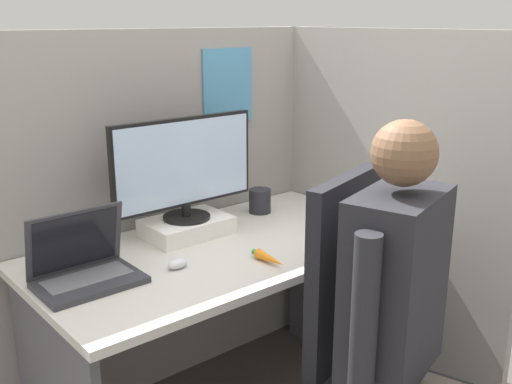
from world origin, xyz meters
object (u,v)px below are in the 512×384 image
carrot_toy (270,259)px  monitor (184,166)px  coffee_mug (260,201)px  laptop (85,269)px  person (405,321)px  stapler (337,207)px  paper_box (187,227)px  office_chair (367,357)px

carrot_toy → monitor: bearing=97.5°
monitor → coffee_mug: 0.46m
laptop → coffee_mug: 0.91m
coffee_mug → person: bearing=-108.5°
laptop → coffee_mug: bearing=12.0°
laptop → stapler: bearing=-1.7°
monitor → coffee_mug: (0.40, 0.03, -0.22)m
paper_box → person: size_ratio=0.25×
carrot_toy → coffee_mug: coffee_mug is taller
office_chair → person: (-0.05, -0.16, 0.21)m
paper_box → office_chair: 0.86m
carrot_toy → office_chair: 0.45m
stapler → person: (-0.59, -0.79, -0.02)m
paper_box → laptop: 0.52m
stapler → carrot_toy: stapler is taller
paper_box → monitor: (-0.00, 0.00, 0.24)m
monitor → person: size_ratio=0.47×
monitor → person: 1.02m
stapler → carrot_toy: bearing=-158.5°
laptop → carrot_toy: 0.61m
paper_box → carrot_toy: bearing=-82.5°
carrot_toy → person: (0.00, -0.56, -0.01)m
coffee_mug → monitor: bearing=-176.0°
laptop → coffee_mug: size_ratio=3.07×
coffee_mug → laptop: bearing=-168.0°
laptop → carrot_toy: bearing=-25.8°
monitor → person: (0.06, -0.99, -0.26)m
paper_box → coffee_mug: bearing=4.4°
carrot_toy → coffee_mug: bearing=53.1°
paper_box → person: 0.99m
laptop → person: person is taller
laptop → coffee_mug: laptop is taller
person → office_chair: bearing=73.9°
paper_box → laptop: bearing=-162.1°
paper_box → coffee_mug: coffee_mug is taller
paper_box → coffee_mug: (0.40, 0.03, 0.02)m
stapler → person: size_ratio=0.11×
paper_box → carrot_toy: 0.43m
office_chair → coffee_mug: 0.94m
paper_box → person: person is taller
laptop → carrot_toy: size_ratio=2.02×
paper_box → monitor: 0.24m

